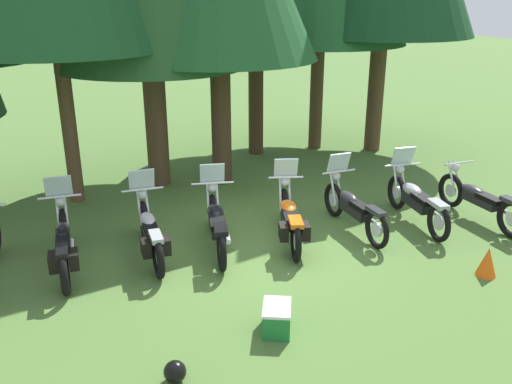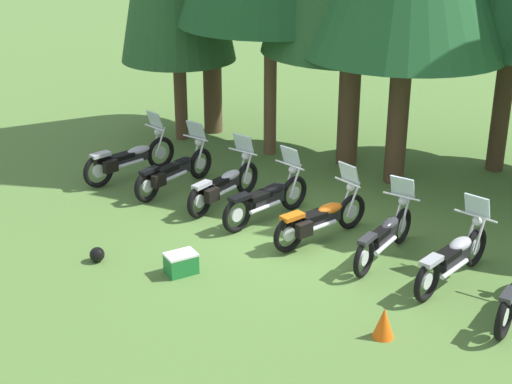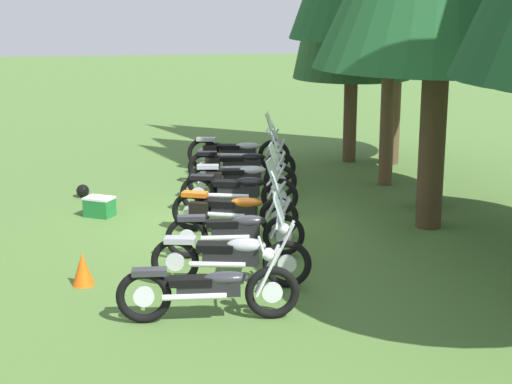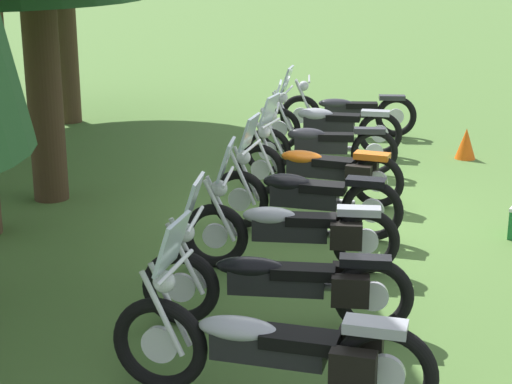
# 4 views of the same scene
# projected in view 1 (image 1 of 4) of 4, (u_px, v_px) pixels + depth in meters

# --- Properties ---
(ground_plane) EXTENTS (80.00, 80.00, 0.00)m
(ground_plane) POSITION_uv_depth(u_px,v_px,m) (258.00, 244.00, 9.67)
(ground_plane) COLOR #4C7033
(motorcycle_1) EXTENTS (0.73, 2.38, 1.36)m
(motorcycle_1) POSITION_uv_depth(u_px,v_px,m) (64.00, 244.00, 8.64)
(motorcycle_1) COLOR black
(motorcycle_1) RESTS_ON ground_plane
(motorcycle_2) EXTENTS (0.73, 2.24, 1.36)m
(motorcycle_2) POSITION_uv_depth(u_px,v_px,m) (151.00, 232.00, 9.04)
(motorcycle_2) COLOR black
(motorcycle_2) RESTS_ON ground_plane
(motorcycle_3) EXTENTS (0.90, 2.21, 1.36)m
(motorcycle_3) POSITION_uv_depth(u_px,v_px,m) (217.00, 223.00, 9.35)
(motorcycle_3) COLOR black
(motorcycle_3) RESTS_ON ground_plane
(motorcycle_4) EXTENTS (1.05, 2.16, 1.35)m
(motorcycle_4) POSITION_uv_depth(u_px,v_px,m) (290.00, 218.00, 9.61)
(motorcycle_4) COLOR black
(motorcycle_4) RESTS_ON ground_plane
(motorcycle_5) EXTENTS (0.70, 2.22, 1.35)m
(motorcycle_5) POSITION_uv_depth(u_px,v_px,m) (353.00, 207.00, 10.07)
(motorcycle_5) COLOR black
(motorcycle_5) RESTS_ON ground_plane
(motorcycle_6) EXTENTS (0.81, 2.28, 1.36)m
(motorcycle_6) POSITION_uv_depth(u_px,v_px,m) (416.00, 200.00, 10.38)
(motorcycle_6) COLOR black
(motorcycle_6) RESTS_ON ground_plane
(motorcycle_7) EXTENTS (0.72, 2.35, 1.01)m
(motorcycle_7) POSITION_uv_depth(u_px,v_px,m) (480.00, 200.00, 10.49)
(motorcycle_7) COLOR black
(motorcycle_7) RESTS_ON ground_plane
(picnic_cooler) EXTENTS (0.57, 0.63, 0.37)m
(picnic_cooler) POSITION_uv_depth(u_px,v_px,m) (277.00, 318.00, 7.14)
(picnic_cooler) COLOR #1E7233
(picnic_cooler) RESTS_ON ground_plane
(traffic_cone) EXTENTS (0.32, 0.32, 0.48)m
(traffic_cone) POSITION_uv_depth(u_px,v_px,m) (487.00, 262.00, 8.51)
(traffic_cone) COLOR #EA590F
(traffic_cone) RESTS_ON ground_plane
(dropped_helmet) EXTENTS (0.27, 0.27, 0.27)m
(dropped_helmet) POSITION_uv_depth(u_px,v_px,m) (175.00, 372.00, 6.22)
(dropped_helmet) COLOR black
(dropped_helmet) RESTS_ON ground_plane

